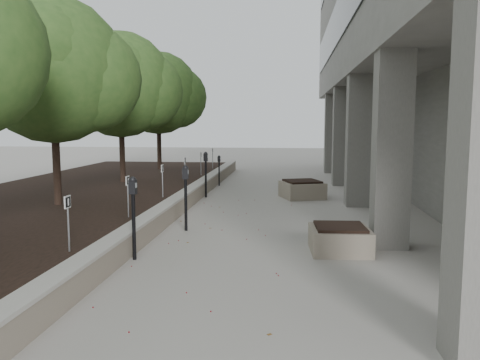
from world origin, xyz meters
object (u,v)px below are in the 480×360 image
at_px(parking_meter_3, 186,198).
at_px(parking_meter_5, 219,171).
at_px(crabapple_tree_4, 121,107).
at_px(crabapple_tree_5, 158,111).
at_px(parking_meter_2, 134,218).
at_px(planter_front, 340,239).
at_px(crabapple_tree_3, 54,101).
at_px(parking_meter_4, 206,175).
at_px(planter_back, 302,189).

height_order(parking_meter_3, parking_meter_5, parking_meter_3).
xyz_separation_m(crabapple_tree_4, parking_meter_5, (3.25, 2.24, -2.50)).
bearing_deg(parking_meter_3, crabapple_tree_4, 121.96).
bearing_deg(parking_meter_3, parking_meter_5, 93.41).
height_order(crabapple_tree_5, parking_meter_2, crabapple_tree_5).
distance_m(parking_meter_5, planter_front, 10.53).
bearing_deg(crabapple_tree_3, parking_meter_4, 52.04).
distance_m(crabapple_tree_5, parking_meter_2, 14.09).
bearing_deg(crabapple_tree_5, crabapple_tree_4, -90.00).
xyz_separation_m(crabapple_tree_3, crabapple_tree_5, (0.00, 10.00, 0.00)).
xyz_separation_m(crabapple_tree_4, crabapple_tree_5, (0.00, 5.00, 0.00)).
xyz_separation_m(parking_meter_5, planter_front, (3.90, -9.78, -0.36)).
relative_size(crabapple_tree_3, parking_meter_5, 4.35).
xyz_separation_m(parking_meter_2, parking_meter_5, (0.00, 10.75, -0.17)).
bearing_deg(parking_meter_3, crabapple_tree_5, 108.91).
bearing_deg(parking_meter_4, parking_meter_3, -78.57).
bearing_deg(crabapple_tree_5, parking_meter_5, -40.38).
bearing_deg(planter_front, planter_back, 94.94).
relative_size(parking_meter_5, planter_front, 1.08).
bearing_deg(planter_back, crabapple_tree_4, 174.71).
relative_size(crabapple_tree_4, planter_front, 4.71).
distance_m(crabapple_tree_5, parking_meter_3, 11.83).
distance_m(parking_meter_2, parking_meter_3, 2.56).
xyz_separation_m(parking_meter_5, planter_back, (3.30, -2.84, -0.32)).
distance_m(crabapple_tree_4, crabapple_tree_5, 5.00).
height_order(crabapple_tree_3, planter_front, crabapple_tree_3).
xyz_separation_m(parking_meter_4, planter_front, (3.90, -6.71, -0.52)).
distance_m(crabapple_tree_3, parking_meter_2, 5.32).
relative_size(parking_meter_4, parking_meter_5, 1.26).
xyz_separation_m(crabapple_tree_3, parking_meter_3, (3.69, -0.99, -2.34)).
bearing_deg(planter_front, parking_meter_5, 111.76).
distance_m(crabapple_tree_5, parking_meter_5, 4.94).
height_order(crabapple_tree_3, parking_meter_4, crabapple_tree_3).
relative_size(parking_meter_2, parking_meter_3, 1.01).
bearing_deg(parking_meter_2, parking_meter_5, 96.49).
xyz_separation_m(parking_meter_2, planter_front, (3.90, 0.97, -0.52)).
relative_size(crabapple_tree_3, crabapple_tree_5, 1.00).
bearing_deg(crabapple_tree_4, parking_meter_3, -58.41).
xyz_separation_m(crabapple_tree_3, parking_meter_4, (3.25, 4.17, -2.33)).
bearing_deg(parking_meter_5, planter_front, -54.85).
bearing_deg(parking_meter_5, parking_meter_4, -76.61).
xyz_separation_m(parking_meter_3, parking_meter_4, (-0.44, 5.16, 0.00)).
bearing_deg(crabapple_tree_4, parking_meter_4, -14.41).
distance_m(parking_meter_5, planter_back, 4.37).
bearing_deg(parking_meter_3, parking_meter_2, -99.46).
relative_size(crabapple_tree_5, planter_front, 4.71).
height_order(parking_meter_2, parking_meter_3, parking_meter_2).
height_order(planter_front, planter_back, planter_back).
relative_size(parking_meter_2, parking_meter_4, 1.00).
distance_m(crabapple_tree_4, parking_meter_2, 9.40).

